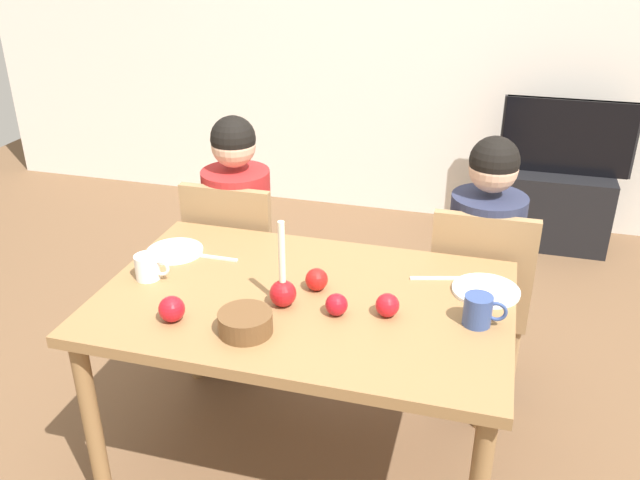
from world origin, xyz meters
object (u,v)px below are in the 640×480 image
at_px(mug_left, 148,267).
at_px(mug_right, 479,310).
at_px(chair_right, 479,292).
at_px(plate_left, 175,251).
at_px(tv_stand, 556,208).
at_px(tv, 568,137).
at_px(apple_near_candle, 172,309).
at_px(person_left_child, 239,246).
at_px(candle_centerpiece, 283,288).
at_px(bowl_walnuts, 245,323).
at_px(dining_table, 305,317).
at_px(chair_left, 237,260).
at_px(person_right_child, 481,276).
at_px(apple_by_left_plate, 337,305).
at_px(plate_right, 486,290).
at_px(apple_far_edge, 317,279).
at_px(apple_by_right_mug, 387,305).

distance_m(mug_left, mug_right, 1.15).
xyz_separation_m(chair_right, plate_left, (-1.15, -0.43, 0.24)).
distance_m(chair_right, tv_stand, 1.76).
distance_m(tv, apple_near_candle, 2.89).
bearing_deg(person_left_child, candle_centerpiece, -57.67).
xyz_separation_m(tv, bowl_walnuts, (-1.10, -2.56, 0.07)).
height_order(dining_table, bowl_walnuts, bowl_walnuts).
bearing_deg(apple_near_candle, chair_left, 99.14).
xyz_separation_m(chair_right, person_right_child, (0.00, 0.03, 0.06)).
distance_m(mug_right, bowl_walnuts, 0.73).
distance_m(person_left_child, apple_by_left_plate, 0.99).
relative_size(tv_stand, candle_centerpiece, 2.09).
relative_size(candle_centerpiece, plate_right, 1.32).
bearing_deg(tv_stand, person_right_child, -103.84).
bearing_deg(mug_left, chair_left, 83.85).
bearing_deg(tv_stand, apple_far_edge, -113.02).
relative_size(chair_left, plate_left, 4.17).
bearing_deg(chair_left, apple_near_candle, -80.86).
xyz_separation_m(apple_by_left_plate, apple_far_edge, (-0.11, 0.14, 0.00)).
distance_m(tv_stand, plate_right, 2.20).
bearing_deg(apple_by_left_plate, plate_right, 30.94).
height_order(tv_stand, candle_centerpiece, candle_centerpiece).
bearing_deg(candle_centerpiece, person_right_child, 48.85).
distance_m(person_left_child, tv, 2.23).
height_order(chair_left, person_left_child, person_left_child).
relative_size(tv, plate_right, 3.39).
bearing_deg(chair_left, apple_by_left_plate, -47.27).
bearing_deg(person_right_child, mug_right, -89.26).
xyz_separation_m(bowl_walnuts, apple_by_left_plate, (0.25, 0.17, 0.00)).
bearing_deg(candle_centerpiece, apple_by_right_mug, 4.80).
bearing_deg(tv_stand, chair_left, -131.27).
bearing_deg(person_right_child, plate_right, -86.85).
distance_m(dining_table, tv, 2.50).
bearing_deg(apple_by_left_plate, tv, 70.42).
relative_size(plate_right, apple_near_candle, 2.74).
xyz_separation_m(chair_left, person_right_child, (1.08, 0.03, 0.06)).
bearing_deg(bowl_walnuts, tv, 66.82).
xyz_separation_m(person_right_child, apple_near_candle, (-0.94, -0.90, 0.22)).
height_order(person_right_child, plate_left, person_right_child).
bearing_deg(person_left_child, apple_far_edge, -47.73).
relative_size(apple_near_candle, apple_by_left_plate, 1.15).
bearing_deg(apple_far_edge, chair_left, 133.90).
xyz_separation_m(candle_centerpiece, apple_far_edge, (0.08, 0.13, -0.02)).
bearing_deg(apple_near_candle, bowl_walnuts, 0.11).
relative_size(chair_left, apple_by_right_mug, 11.52).
height_order(tv, plate_left, tv).
distance_m(plate_left, plate_right, 1.17).
height_order(dining_table, tv, tv).
bearing_deg(plate_left, chair_left, 80.28).
relative_size(chair_right, mug_left, 6.90).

